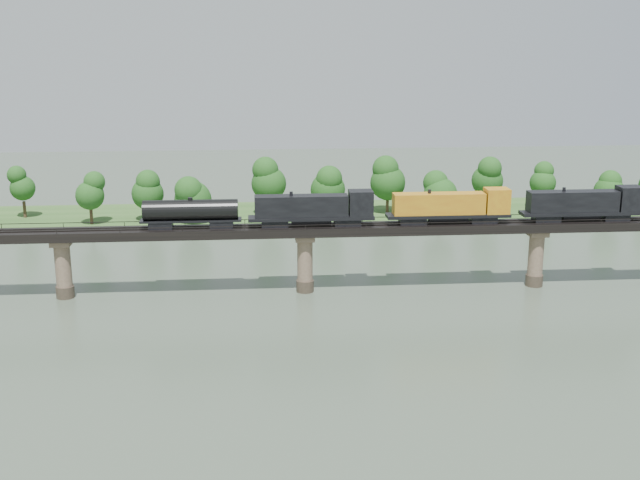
{
  "coord_description": "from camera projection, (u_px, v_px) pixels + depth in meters",
  "views": [
    {
      "loc": [
        -7.93,
        -99.73,
        43.02
      ],
      "look_at": [
        2.56,
        30.0,
        9.0
      ],
      "focal_mm": 45.0,
      "sensor_mm": 36.0,
      "label": 1
    }
  ],
  "objects": [
    {
      "name": "far_treeline",
      "position": [
        255.0,
        186.0,
        182.45
      ],
      "size": [
        289.06,
        17.54,
        13.6
      ],
      "color": "#382619",
      "rests_on": "far_bank"
    },
    {
      "name": "bridge_superstructure",
      "position": [
        305.0,
        224.0,
        133.62
      ],
      "size": [
        220.0,
        4.9,
        0.75
      ],
      "color": "black",
      "rests_on": "bridge"
    },
    {
      "name": "bridge",
      "position": [
        305.0,
        261.0,
        135.22
      ],
      "size": [
        236.0,
        30.0,
        11.5
      ],
      "color": "#473A2D",
      "rests_on": "ground"
    },
    {
      "name": "far_bank",
      "position": [
        291.0,
        215.0,
        189.44
      ],
      "size": [
        300.0,
        24.0,
        1.6
      ],
      "primitive_type": "cube",
      "color": "#2E5120",
      "rests_on": "ground"
    },
    {
      "name": "ground",
      "position": [
        319.0,
        361.0,
        107.67
      ],
      "size": [
        400.0,
        400.0,
        0.0
      ],
      "primitive_type": "plane",
      "color": "#3A4939",
      "rests_on": "ground"
    },
    {
      "name": "freight_train",
      "position": [
        404.0,
        208.0,
        134.29
      ],
      "size": [
        84.93,
        3.31,
        5.85
      ],
      "color": "black",
      "rests_on": "bridge"
    }
  ]
}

